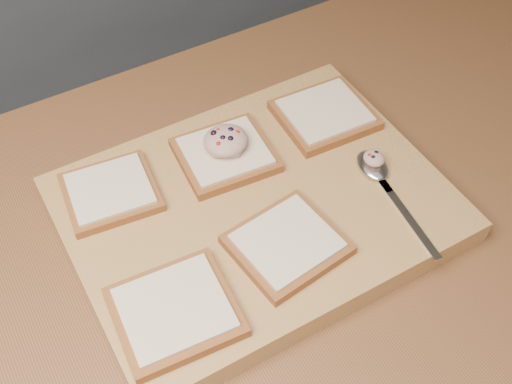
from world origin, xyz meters
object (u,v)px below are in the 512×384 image
cutting_board (256,210)px  bread_far_center (225,154)px  spoon (378,173)px  tuna_salad_dollop (226,140)px

cutting_board → bread_far_center: bread_far_center is taller
bread_far_center → spoon: size_ratio=0.69×
bread_far_center → spoon: (0.16, -0.13, -0.00)m
tuna_salad_dollop → spoon: size_ratio=0.32×
cutting_board → tuna_salad_dollop: tuna_salad_dollop is taller
tuna_salad_dollop → spoon: tuna_salad_dollop is taller
bread_far_center → spoon: bread_far_center is taller
tuna_salad_dollop → spoon: (0.15, -0.13, -0.03)m
bread_far_center → tuna_salad_dollop: tuna_salad_dollop is taller
bread_far_center → tuna_salad_dollop: 0.02m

